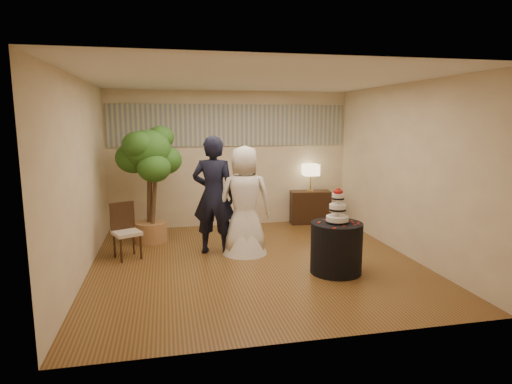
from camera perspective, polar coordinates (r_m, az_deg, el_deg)
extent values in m
cube|color=brown|center=(6.83, -0.13, -9.30)|extent=(5.00, 5.00, 0.00)
cube|color=white|center=(6.49, -0.14, 14.80)|extent=(5.00, 5.00, 0.00)
cube|color=beige|center=(8.96, -3.41, 4.38)|extent=(5.00, 0.06, 2.80)
cube|color=beige|center=(4.13, 6.98, -1.83)|extent=(5.00, 0.06, 2.80)
cube|color=beige|center=(6.48, -22.32, 1.68)|extent=(0.06, 5.00, 2.80)
cube|color=beige|center=(7.43, 19.11, 2.80)|extent=(0.06, 5.00, 2.80)
cube|color=#969A8B|center=(8.90, -3.44, 8.86)|extent=(4.90, 0.02, 0.85)
imported|color=black|center=(7.08, -5.65, -0.44)|extent=(0.83, 0.68, 1.97)
imported|color=white|center=(7.04, -1.52, -1.12)|extent=(0.92, 0.79, 1.81)
cylinder|color=black|center=(6.39, 10.66, -7.32)|extent=(0.97, 0.97, 0.74)
cube|color=black|center=(9.30, 7.22, -2.02)|extent=(0.89, 0.48, 0.70)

